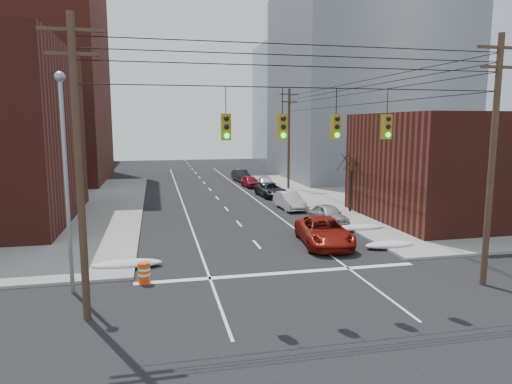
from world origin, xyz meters
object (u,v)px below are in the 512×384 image
parked_car_b (289,201)px  lot_car_a (28,210)px  parked_car_f (241,175)px  parked_car_e (250,182)px  lot_car_b (31,206)px  parked_car_d (266,183)px  red_pickup (324,232)px  construction_barrel (144,273)px  parked_car_c (271,190)px  parked_car_a (329,214)px

parked_car_b → lot_car_a: (-20.36, -1.16, 0.21)m
parked_car_f → parked_car_e: bearing=-94.9°
parked_car_e → lot_car_b: 24.04m
parked_car_d → parked_car_f: size_ratio=0.95×
red_pickup → parked_car_f: size_ratio=1.33×
parked_car_d → construction_barrel: bearing=-109.4°
parked_car_c → construction_barrel: parked_car_c is taller
lot_car_a → lot_car_b: size_ratio=0.98×
construction_barrel → parked_car_b: bearing=54.1°
parked_car_a → construction_barrel: parked_car_a is taller
red_pickup → parked_car_e: bearing=94.8°
parked_car_a → parked_car_e: (-1.60, 20.32, -0.05)m
red_pickup → parked_car_a: red_pickup is taller
red_pickup → parked_car_e: 25.84m
parked_car_b → parked_car_a: bearing=-82.5°
parked_car_c → lot_car_a: lot_car_a is taller
parked_car_e → construction_barrel: parked_car_e is taller
parked_car_b → lot_car_b: bearing=173.4°
parked_car_b → construction_barrel: parked_car_b is taller
red_pickup → parked_car_f: (0.86, 31.71, -0.09)m
parked_car_c → lot_car_a: bearing=-162.2°
red_pickup → construction_barrel: size_ratio=6.02×
red_pickup → parked_car_d: (2.46, 24.82, -0.20)m
parked_car_c → lot_car_b: size_ratio=1.00×
parked_car_a → construction_barrel: bearing=-147.8°
red_pickup → lot_car_b: size_ratio=1.19×
parked_car_d → lot_car_b: 24.90m
parked_car_e → parked_car_f: parked_car_f is taller
parked_car_d → parked_car_f: parked_car_f is taller
red_pickup → parked_car_a: size_ratio=1.42×
parked_car_d → parked_car_e: parked_car_e is taller
parked_car_f → lot_car_b: (-20.25, -18.84, 0.11)m
parked_car_e → lot_car_a: size_ratio=0.80×
construction_barrel → parked_car_c: bearing=62.8°
red_pickup → lot_car_b: bearing=153.2°
parked_car_e → construction_barrel: 32.45m
lot_car_a → construction_barrel: size_ratio=4.97×
parked_car_c → parked_car_e: size_ratio=1.28×
parked_car_d → parked_car_e: 1.89m
lot_car_a → construction_barrel: 17.37m
red_pickup → lot_car_a: lot_car_a is taller
red_pickup → parked_car_b: bearing=90.3°
red_pickup → lot_car_a: 21.75m
parked_car_f → lot_car_b: lot_car_b is taller
parked_car_a → parked_car_c: size_ratio=0.84×
parked_car_e → construction_barrel: size_ratio=3.96×
parked_car_a → red_pickup: bearing=-119.9°
parked_car_c → parked_car_d: (1.00, 6.24, -0.07)m
parked_car_f → lot_car_a: (-19.92, -21.23, 0.22)m
construction_barrel → lot_car_a: bearing=119.7°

